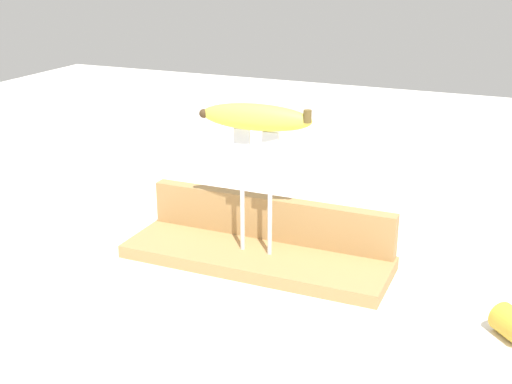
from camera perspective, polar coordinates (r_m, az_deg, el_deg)
The scene contains 6 objects.
ground_plane at distance 1.07m, azimuth 0.00°, elevation -6.10°, with size 3.00×3.00×0.00m, color silver.
wooden_board at distance 1.06m, azimuth 0.00°, elevation -5.60°, with size 0.43×0.14×0.02m, color #A87F4C.
board_backstop at distance 1.09m, azimuth 1.20°, elevation -2.21°, with size 0.42×0.02×0.07m, color #A87F4C.
fork_stand_center at distance 1.01m, azimuth -0.08°, elevation 0.85°, with size 0.07×0.01×0.20m.
banana_raised_center at distance 0.98m, azimuth -0.09°, elevation 6.38°, with size 0.18×0.05×0.04m.
fork_fallen_near at distance 1.32m, azimuth -16.04°, elevation -1.49°, with size 0.15×0.15×0.01m.
Camera 1 is at (0.38, -0.88, 0.47)m, focal length 46.76 mm.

